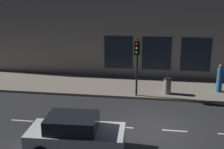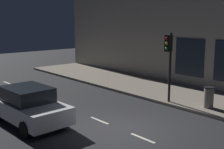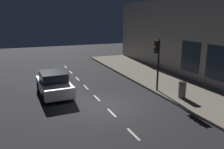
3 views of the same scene
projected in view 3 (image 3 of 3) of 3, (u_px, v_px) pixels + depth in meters
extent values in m
plane|color=#28282B|center=(105.00, 107.00, 13.79)|extent=(60.00, 60.00, 0.00)
cube|color=gray|center=(190.00, 93.00, 16.06)|extent=(4.50, 32.00, 0.15)
cube|color=gray|center=(223.00, 43.00, 16.19)|extent=(0.60, 32.00, 6.76)
cube|color=#192333|center=(217.00, 63.00, 16.41)|extent=(0.04, 2.14, 2.44)
cube|color=#192333|center=(190.00, 57.00, 18.96)|extent=(0.04, 2.14, 2.44)
cube|color=beige|center=(133.00, 134.00, 10.56)|extent=(0.12, 1.20, 0.01)
cube|color=beige|center=(112.00, 113.00, 12.89)|extent=(0.12, 1.20, 0.01)
cube|color=beige|center=(97.00, 98.00, 15.23)|extent=(0.12, 1.20, 0.01)
cube|color=beige|center=(86.00, 87.00, 17.56)|extent=(0.12, 1.20, 0.01)
cube|color=beige|center=(77.00, 79.00, 19.89)|extent=(0.12, 1.20, 0.01)
cube|color=beige|center=(71.00, 72.00, 22.23)|extent=(0.12, 1.20, 0.01)
cube|color=beige|center=(65.00, 67.00, 24.56)|extent=(0.12, 1.20, 0.01)
cylinder|color=black|center=(158.00, 65.00, 15.95)|extent=(0.13, 0.13, 3.58)
cube|color=black|center=(157.00, 47.00, 15.57)|extent=(0.26, 0.32, 0.84)
sphere|color=red|center=(155.00, 43.00, 15.46)|extent=(0.15, 0.15, 0.15)
sphere|color=gold|center=(155.00, 47.00, 15.52)|extent=(0.15, 0.15, 0.15)
sphere|color=green|center=(155.00, 51.00, 15.58)|extent=(0.15, 0.15, 0.15)
cube|color=silver|center=(54.00, 86.00, 15.62)|extent=(2.00, 4.09, 0.70)
cube|color=black|center=(53.00, 76.00, 15.61)|extent=(1.70, 2.16, 0.60)
cylinder|color=black|center=(72.00, 94.00, 14.95)|extent=(0.25, 0.65, 0.64)
cylinder|color=black|center=(44.00, 98.00, 14.25)|extent=(0.25, 0.65, 0.64)
cylinder|color=black|center=(63.00, 84.00, 17.14)|extent=(0.25, 0.65, 0.64)
cylinder|color=black|center=(39.00, 87.00, 16.45)|extent=(0.25, 0.65, 0.64)
cylinder|color=slate|center=(182.00, 90.00, 14.76)|extent=(0.47, 0.47, 0.96)
cylinder|color=black|center=(183.00, 83.00, 14.64)|extent=(0.49, 0.49, 0.06)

